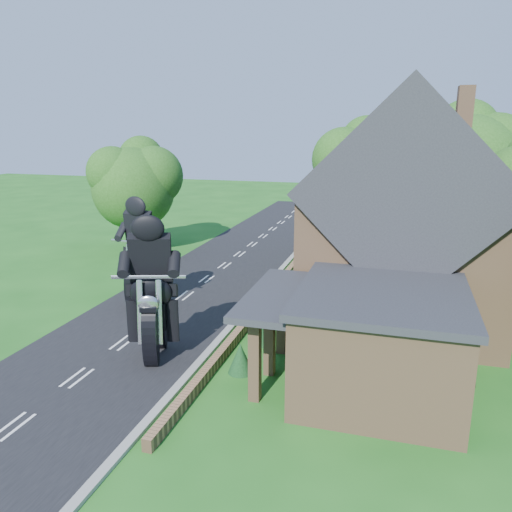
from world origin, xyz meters
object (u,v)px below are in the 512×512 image
(garden_wall, at_px, (260,307))
(house, at_px, (403,224))
(motorcycle_follow, at_px, (143,290))
(motorcycle_lead, at_px, (155,337))
(annex, at_px, (376,339))

(garden_wall, xyz_separation_m, house, (6.19, 1.00, 4.14))
(house, bearing_deg, motorcycle_follow, -170.97)
(motorcycle_lead, bearing_deg, garden_wall, -130.32)
(garden_wall, height_order, annex, annex)
(motorcycle_lead, bearing_deg, house, -159.29)
(annex, distance_m, motorcycle_follow, 12.26)
(annex, bearing_deg, motorcycle_lead, 179.81)
(motorcycle_follow, bearing_deg, garden_wall, -162.51)
(garden_wall, distance_m, motorcycle_follow, 5.72)
(annex, bearing_deg, garden_wall, 133.84)
(motorcycle_lead, height_order, motorcycle_follow, motorcycle_lead)
(house, bearing_deg, annex, -95.24)
(motorcycle_lead, relative_size, motorcycle_follow, 1.02)
(motorcycle_follow, bearing_deg, annex, 164.88)
(annex, relative_size, motorcycle_lead, 4.01)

